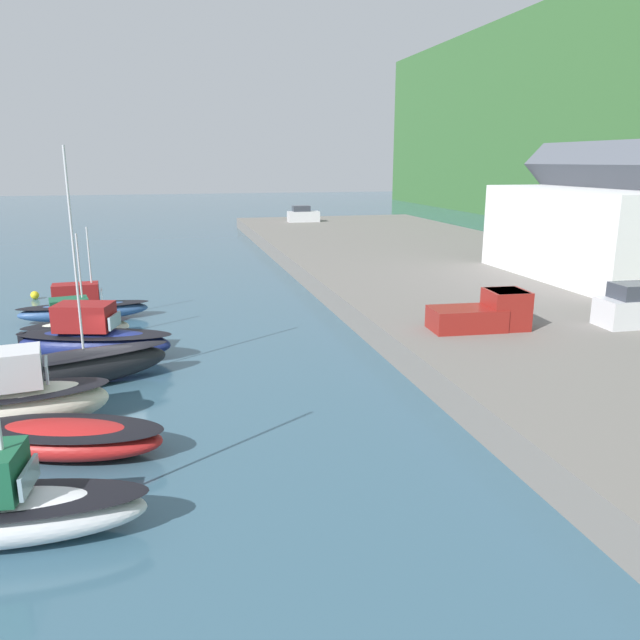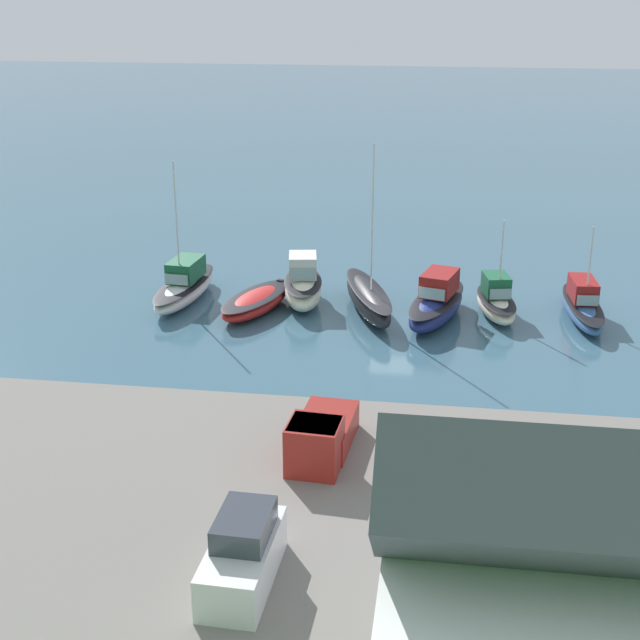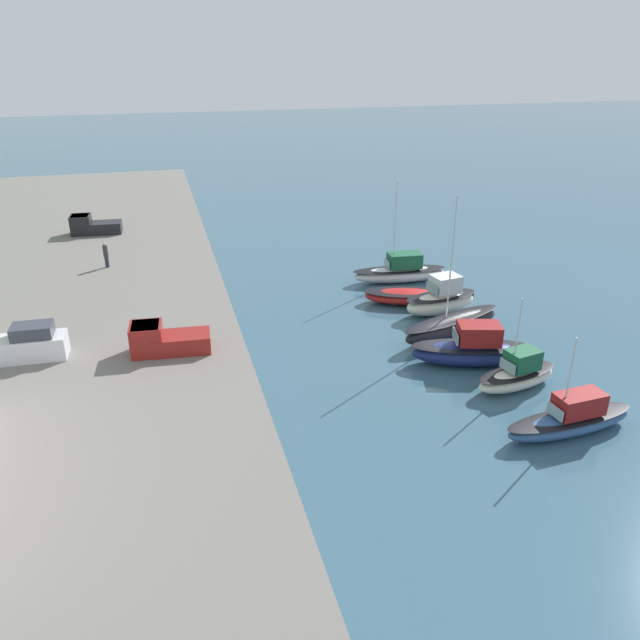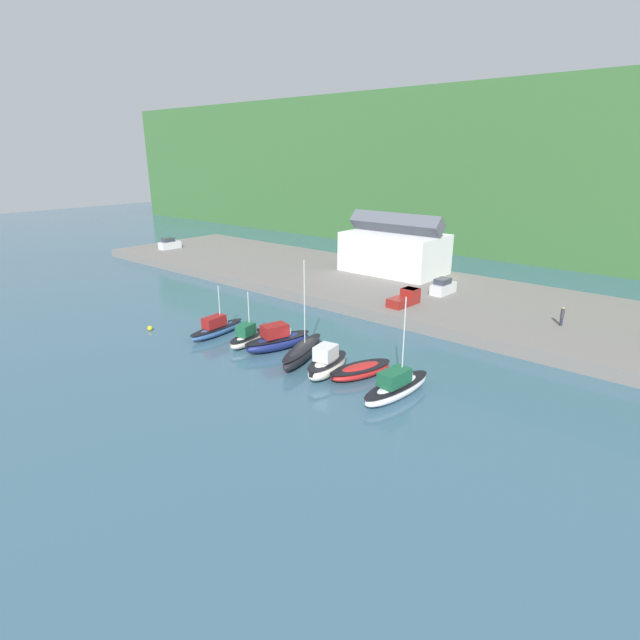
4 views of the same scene
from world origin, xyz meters
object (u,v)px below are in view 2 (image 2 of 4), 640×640
parked_car_0 (243,554)px  pickup_truck_1 (320,437)px  moored_boat_1 (496,301)px  moored_boat_6 (185,286)px  moored_boat_2 (437,303)px  moored_boat_3 (368,299)px  moored_boat_0 (582,305)px  moored_boat_5 (256,302)px  moored_boat_4 (303,286)px

parked_car_0 → pickup_truck_1: bearing=-97.0°
moored_boat_1 → moored_boat_6: 18.52m
moored_boat_2 → moored_boat_3: moored_boat_3 is taller
moored_boat_0 → moored_boat_6: bearing=-3.6°
moored_boat_5 → moored_boat_6: bearing=1.9°
moored_boat_1 → moored_boat_0: bearing=171.0°
moored_boat_6 → parked_car_0: 29.39m
moored_boat_1 → moored_boat_4: bearing=-13.5°
moored_boat_5 → moored_boat_6: 4.84m
moored_boat_6 → moored_boat_5: bearing=169.6°
moored_boat_0 → pickup_truck_1: size_ratio=1.59×
moored_boat_0 → moored_boat_3: size_ratio=0.77×
moored_boat_4 → parked_car_0: bearing=86.3°
parked_car_0 → pickup_truck_1: parked_car_0 is taller
moored_boat_1 → moored_boat_2: size_ratio=0.73×
moored_boat_5 → moored_boat_6: (4.65, -1.31, 0.32)m
pickup_truck_1 → parked_car_0: bearing=85.2°
moored_boat_4 → pickup_truck_1: (-3.98, 20.36, 1.08)m
moored_boat_3 → moored_boat_6: 11.20m
moored_boat_2 → pickup_truck_1: pickup_truck_1 is taller
parked_car_0 → moored_boat_5: bearing=-76.7°
moored_boat_2 → moored_boat_5: 10.52m
moored_boat_2 → moored_boat_4: size_ratio=1.28×
parked_car_0 → pickup_truck_1: size_ratio=0.88×
moored_boat_0 → moored_boat_5: size_ratio=1.10×
moored_boat_0 → moored_boat_3: bearing=-0.2°
moored_boat_5 → pickup_truck_1: size_ratio=1.44×
moored_boat_2 → moored_boat_6: 15.21m
moored_boat_0 → pickup_truck_1: 23.63m
moored_boat_1 → moored_boat_6: moored_boat_6 is taller
moored_boat_0 → moored_boat_2: 8.36m
moored_boat_0 → moored_boat_3: moored_boat_3 is taller
moored_boat_5 → parked_car_0: parked_car_0 is taller
moored_boat_3 → moored_boat_5: moored_boat_3 is taller
moored_boat_5 → moored_boat_3: bearing=-156.3°
moored_boat_1 → parked_car_0: size_ratio=1.36×
moored_boat_4 → moored_boat_5: size_ratio=0.88×
moored_boat_1 → moored_boat_3: size_ratio=0.58×
moored_boat_4 → parked_car_0: parked_car_0 is taller
moored_boat_4 → moored_boat_6: (7.17, 0.44, -0.20)m
moored_boat_5 → parked_car_0: (-5.30, 26.31, 1.70)m
moored_boat_6 → moored_boat_3: bearing=-177.9°
moored_boat_5 → parked_car_0: bearing=119.1°
moored_boat_4 → parked_car_0: (-2.78, 28.06, 1.18)m
moored_boat_1 → moored_boat_4: moored_boat_1 is taller
moored_boat_1 → moored_boat_3: bearing=-6.4°
moored_boat_1 → moored_boat_3: moored_boat_3 is taller
pickup_truck_1 → moored_boat_3: bearing=-85.9°
moored_boat_2 → moored_boat_3: 4.03m
moored_boat_1 → moored_boat_5: moored_boat_1 is taller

